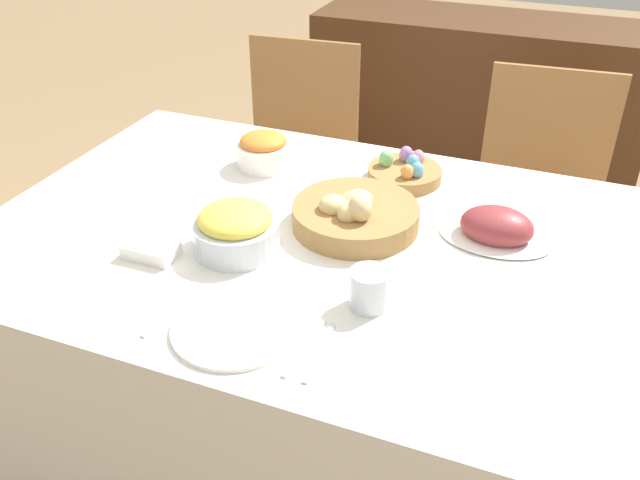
{
  "coord_description": "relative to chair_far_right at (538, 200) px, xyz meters",
  "views": [
    {
      "loc": [
        0.49,
        -1.25,
        1.59
      ],
      "look_at": [
        0.02,
        -0.08,
        0.8
      ],
      "focal_mm": 38.0,
      "sensor_mm": 36.0,
      "label": 1
    }
  ],
  "objects": [
    {
      "name": "ground_plane",
      "position": [
        -0.43,
        -0.86,
        -0.5
      ],
      "size": [
        12.0,
        12.0,
        0.0
      ],
      "primitive_type": "plane",
      "color": "#937551"
    },
    {
      "name": "butter_dish",
      "position": [
        -0.76,
        -1.09,
        0.28
      ],
      "size": [
        0.12,
        0.07,
        0.03
      ],
      "color": "white",
      "rests_on": "dining_table"
    },
    {
      "name": "dinner_plate",
      "position": [
        -0.47,
        -1.25,
        0.26
      ],
      "size": [
        0.24,
        0.24,
        0.01
      ],
      "color": "white",
      "rests_on": "dining_table"
    },
    {
      "name": "pineapple_bowl",
      "position": [
        -0.6,
        -0.99,
        0.31
      ],
      "size": [
        0.2,
        0.2,
        0.11
      ],
      "color": "silver",
      "rests_on": "dining_table"
    },
    {
      "name": "spoon",
      "position": [
        -0.29,
        -1.25,
        0.26
      ],
      "size": [
        0.02,
        0.17,
        0.0
      ],
      "rotation": [
        0.0,
        0.0,
        0.06
      ],
      "color": "silver",
      "rests_on": "dining_table"
    },
    {
      "name": "dining_table",
      "position": [
        -0.43,
        -0.86,
        -0.12
      ],
      "size": [
        1.62,
        1.07,
        0.76
      ],
      "color": "white",
      "rests_on": "ground"
    },
    {
      "name": "knife",
      "position": [
        -0.32,
        -1.25,
        0.26
      ],
      "size": [
        0.02,
        0.17,
        0.0
      ],
      "rotation": [
        0.0,
        0.0,
        -0.06
      ],
      "color": "silver",
      "rests_on": "dining_table"
    },
    {
      "name": "drinking_cup",
      "position": [
        -0.25,
        -1.08,
        0.3
      ],
      "size": [
        0.08,
        0.08,
        0.08
      ],
      "color": "silver",
      "rests_on": "dining_table"
    },
    {
      "name": "fork",
      "position": [
        -0.61,
        -1.25,
        0.26
      ],
      "size": [
        0.02,
        0.17,
        0.0
      ],
      "rotation": [
        0.0,
        0.0,
        -0.06
      ],
      "color": "silver",
      "rests_on": "dining_table"
    },
    {
      "name": "carrot_bowl",
      "position": [
        -0.72,
        -0.58,
        0.31
      ],
      "size": [
        0.15,
        0.15,
        0.1
      ],
      "color": "white",
      "rests_on": "dining_table"
    },
    {
      "name": "chair_far_left",
      "position": [
        -0.89,
        0.0,
        0.0
      ],
      "size": [
        0.45,
        0.45,
        0.91
      ],
      "rotation": [
        0.0,
        0.0,
        0.07
      ],
      "color": "olive",
      "rests_on": "ground"
    },
    {
      "name": "egg_basket",
      "position": [
        -0.34,
        -0.52,
        0.28
      ],
      "size": [
        0.2,
        0.2,
        0.08
      ],
      "color": "#9E7542",
      "rests_on": "dining_table"
    },
    {
      "name": "chair_far_right",
      "position": [
        0.0,
        0.0,
        0.0
      ],
      "size": [
        0.45,
        0.45,
        0.91
      ],
      "rotation": [
        0.0,
        0.0,
        0.07
      ],
      "color": "olive",
      "rests_on": "ground"
    },
    {
      "name": "bread_basket",
      "position": [
        -0.38,
        -0.8,
        0.29
      ],
      "size": [
        0.3,
        0.3,
        0.11
      ],
      "color": "#9E7542",
      "rests_on": "dining_table"
    },
    {
      "name": "ham_platter",
      "position": [
        -0.06,
        -0.73,
        0.29
      ],
      "size": [
        0.26,
        0.18,
        0.09
      ],
      "color": "white",
      "rests_on": "dining_table"
    },
    {
      "name": "sideboard",
      "position": [
        -0.35,
        0.73,
        -0.05
      ],
      "size": [
        1.37,
        0.44,
        0.89
      ],
      "color": "#4C2D19",
      "rests_on": "ground"
    }
  ]
}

